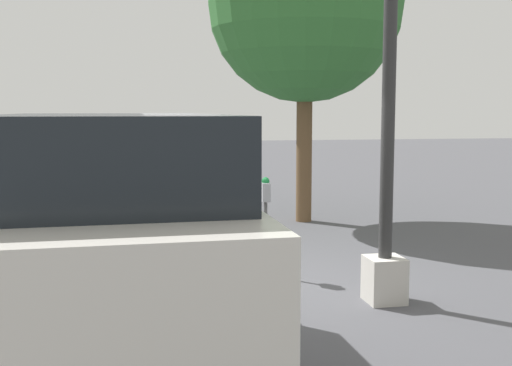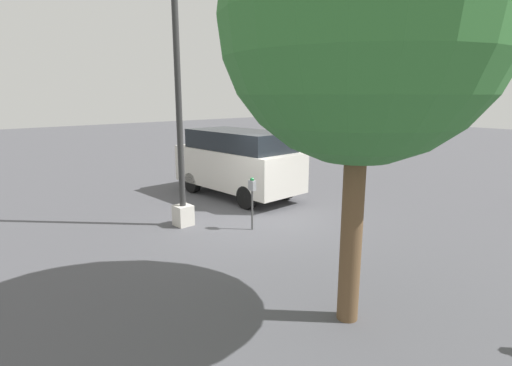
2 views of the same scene
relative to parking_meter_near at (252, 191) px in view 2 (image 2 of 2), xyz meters
The scene contains 5 objects.
ground_plane 1.25m from the parking_meter_near, 35.48° to the right, with size 80.00×80.00×0.00m, color #4C4C51.
parking_meter_near is the anchor object (origin of this frame).
lamp_post 2.26m from the parking_meter_near, 37.28° to the left, with size 0.44×0.44×6.67m.
parked_van 3.62m from the parking_meter_near, 33.59° to the right, with size 4.75×2.10×2.27m.
street_tree 5.65m from the parking_meter_near, 157.82° to the left, with size 3.94×3.94×6.40m.
Camera 2 is at (-8.04, 7.00, 3.44)m, focal length 28.00 mm.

